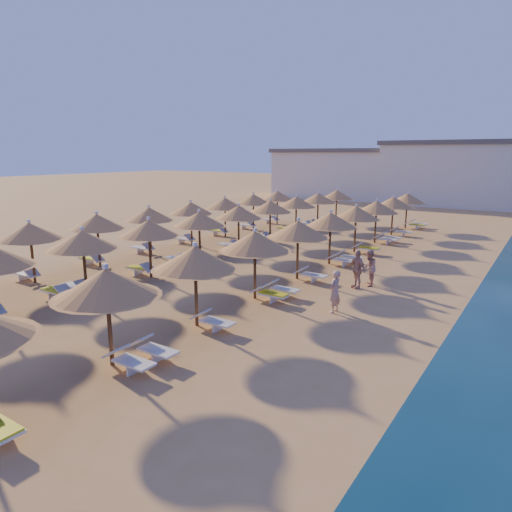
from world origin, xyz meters
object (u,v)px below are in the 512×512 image
Objects in this scene: parasol_row_east at (298,230)px; parasol_row_west at (199,220)px; beachgoer_a at (335,292)px; beachgoer_c at (357,269)px; beachgoer_b at (369,268)px.

parasol_row_west is at bearing 180.00° from parasol_row_east.
beachgoer_a is (9.39, -3.38, -1.54)m from parasol_row_west.
beachgoer_c is 1.05× the size of beachgoer_b.
beachgoer_a is (0.18, -4.14, -0.01)m from beachgoer_b.
parasol_row_east is at bearing 0.00° from parasol_row_west.
parasol_row_west is 9.02m from beachgoer_c.
parasol_row_east is 1.00× the size of parasol_row_west.
parasol_row_west is 23.97× the size of beachgoer_b.
beachgoer_c reaches higher than beachgoer_a.
parasol_row_west is 10.10m from beachgoer_a.
beachgoer_a is at bearing -51.83° from beachgoer_c.
parasol_row_west is at bearing -105.82° from beachgoer_a.
beachgoer_c is at bearing 0.80° from parasol_row_west.
beachgoer_b is (3.22, 0.75, -1.53)m from parasol_row_east.
beachgoer_c is 1.06× the size of beachgoer_a.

